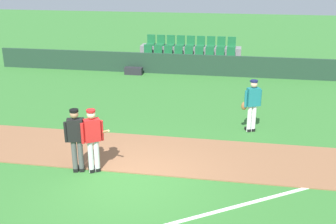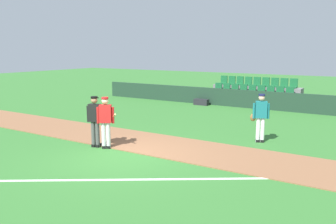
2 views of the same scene
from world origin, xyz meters
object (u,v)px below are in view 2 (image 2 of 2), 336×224
object	(u,v)px
batter_red_jersey	(106,121)
umpire_home_plate	(95,118)
equipment_bag	(201,102)
runner_teal_jersey	(260,116)

from	to	relation	value
batter_red_jersey	umpire_home_plate	bearing A→B (deg)	-173.81
equipment_bag	runner_teal_jersey	bearing A→B (deg)	-49.44
batter_red_jersey	runner_teal_jersey	distance (m)	5.47
umpire_home_plate	equipment_bag	distance (m)	10.38
batter_red_jersey	runner_teal_jersey	bearing A→B (deg)	40.74
umpire_home_plate	runner_teal_jersey	xyz separation A→B (m)	(4.58, 3.62, -0.04)
umpire_home_plate	runner_teal_jersey	bearing A→B (deg)	38.30
runner_teal_jersey	equipment_bag	distance (m)	8.81
batter_red_jersey	umpire_home_plate	world-z (taller)	same
batter_red_jersey	runner_teal_jersey	size ratio (longest dim) A/B	1.00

